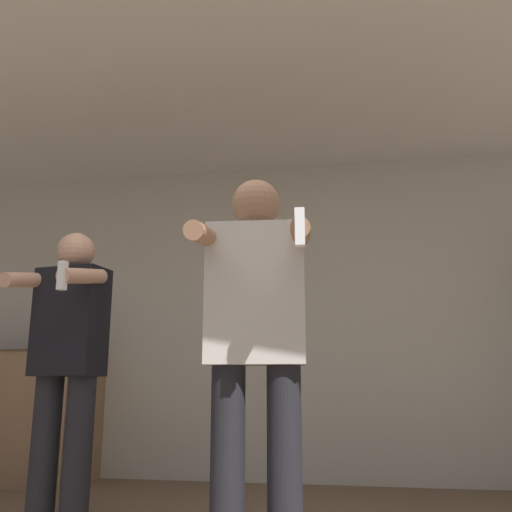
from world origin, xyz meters
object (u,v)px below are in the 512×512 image
(bottle_tall_gin, at_px, (63,334))
(person_man_side, at_px, (67,359))
(bottle_clear_vodka, at_px, (74,338))
(person_woman_foreground, at_px, (256,335))

(bottle_tall_gin, xyz_separation_m, person_man_side, (0.83, -1.41, -0.28))
(bottle_tall_gin, xyz_separation_m, bottle_clear_vodka, (0.10, 0.00, -0.04))
(person_woman_foreground, bearing_deg, person_man_side, 157.28)
(bottle_tall_gin, relative_size, person_woman_foreground, 0.22)
(bottle_tall_gin, relative_size, person_man_side, 0.23)
(bottle_tall_gin, height_order, person_man_side, person_man_side)
(bottle_clear_vodka, xyz_separation_m, person_woman_foreground, (1.83, -1.87, -0.18))
(bottle_clear_vodka, bearing_deg, bottle_tall_gin, 180.00)
(bottle_tall_gin, bearing_deg, person_woman_foreground, -44.16)
(bottle_clear_vodka, height_order, person_man_side, person_man_side)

